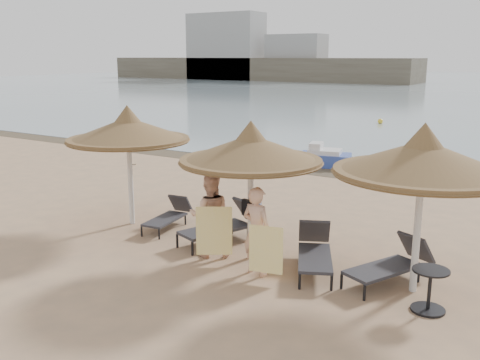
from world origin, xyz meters
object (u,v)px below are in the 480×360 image
object	(u,v)px
lounger_near_left	(225,224)
pedal_boat	(324,157)
palapa_left	(128,130)
lounger_far_right	(393,263)
palapa_right	(423,159)
person_right	(257,224)
lounger_near_right	(315,250)
lounger_far_left	(170,215)
side_table	(429,291)
person_left	(210,209)
palapa_center	(251,150)

from	to	relation	value
lounger_near_left	pedal_boat	size ratio (longest dim) A/B	1.00
palapa_left	lounger_far_right	xyz separation A→B (m)	(6.99, -0.09, -2.11)
palapa_right	person_right	xyz separation A→B (m)	(-2.94, -0.86, -1.50)
lounger_near_right	pedal_boat	bearing A→B (deg)	86.76
lounger_far_left	side_table	size ratio (longest dim) A/B	2.27
person_left	person_right	bearing A→B (deg)	133.26
lounger_far_right	side_table	xyz separation A→B (m)	(0.90, -0.89, -0.04)
palapa_right	lounger_near_left	xyz separation A→B (m)	(-4.58, 0.46, -2.13)
palapa_center	person_left	bearing A→B (deg)	-157.08
person_right	palapa_right	bearing A→B (deg)	-155.85
lounger_near_left	lounger_near_right	xyz separation A→B (m)	(2.53, -0.42, -0.03)
lounger_far_left	pedal_boat	size ratio (longest dim) A/B	0.78
palapa_center	lounger_far_left	size ratio (longest dim) A/B	1.76
lounger_far_right	side_table	bearing A→B (deg)	-19.71
side_table	lounger_near_right	bearing A→B (deg)	163.89
lounger_near_left	side_table	xyz separation A→B (m)	(5.03, -1.14, -0.07)
palapa_left	person_right	xyz separation A→B (m)	(4.51, -1.16, -1.44)
palapa_right	lounger_near_right	distance (m)	2.98
palapa_right	lounger_near_right	world-z (taller)	palapa_right
lounger_far_right	pedal_boat	bearing A→B (deg)	144.96
lounger_near_left	pedal_boat	distance (m)	9.82
palapa_right	lounger_near_right	size ratio (longest dim) A/B	1.55
palapa_left	lounger_near_right	distance (m)	5.80
palapa_right	lounger_far_right	distance (m)	2.22
lounger_near_left	lounger_far_left	bearing A→B (deg)	-163.89
palapa_right	pedal_boat	bearing A→B (deg)	121.33
lounger_near_left	lounger_near_right	world-z (taller)	lounger_near_left
palapa_center	lounger_near_left	bearing A→B (deg)	149.60
palapa_right	person_right	world-z (taller)	palapa_right
palapa_center	palapa_right	world-z (taller)	palapa_right
lounger_near_right	side_table	size ratio (longest dim) A/B	2.71
palapa_left	person_right	size ratio (longest dim) A/B	1.49
side_table	pedal_boat	world-z (taller)	pedal_boat
person_left	palapa_center	bearing A→B (deg)	169.51
palapa_left	lounger_far_left	world-z (taller)	palapa_left
palapa_center	lounger_near_right	world-z (taller)	palapa_center
side_table	person_left	world-z (taller)	person_left
palapa_right	lounger_far_right	bearing A→B (deg)	155.82
palapa_center	person_left	size ratio (longest dim) A/B	1.42
palapa_right	lounger_far_left	xyz separation A→B (m)	(-6.39, 0.58, -2.22)
palapa_left	palapa_right	world-z (taller)	palapa_right
lounger_far_right	palapa_left	bearing A→B (deg)	-155.71
person_right	lounger_far_left	bearing A→B (deg)	-14.75
person_right	side_table	bearing A→B (deg)	-169.23
lounger_far_left	side_table	distance (m)	6.95
lounger_far_left	lounger_near_left	distance (m)	1.81
palapa_center	palapa_right	bearing A→B (deg)	2.97
palapa_left	side_table	distance (m)	8.24
side_table	person_left	distance (m)	4.82
pedal_boat	person_left	bearing A→B (deg)	-93.75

